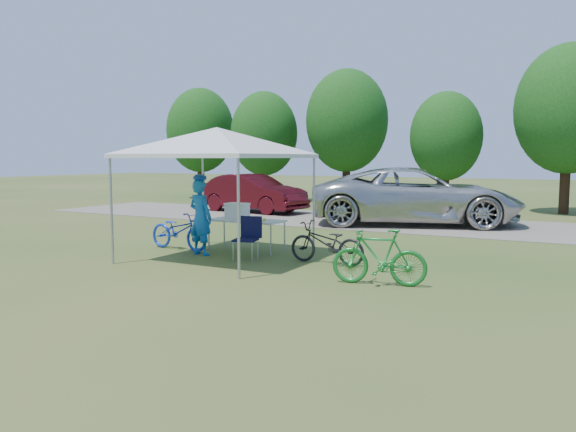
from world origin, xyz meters
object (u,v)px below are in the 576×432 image
object	(u,v)px
bike_dark	(326,243)
cooler	(237,211)
folding_table	(246,221)
bike_blue	(179,231)
minivan	(415,196)
cyclist	(200,217)
bike_green	(379,257)
folding_chair	(248,234)
sedan	(252,193)

from	to	relation	value
bike_dark	cooler	bearing A→B (deg)	-101.48
folding_table	bike_blue	size ratio (longest dim) A/B	1.03
minivan	cyclist	bearing A→B (deg)	141.65
cooler	bike_blue	world-z (taller)	cooler
folding_table	bike_blue	bearing A→B (deg)	-157.49
cooler	minivan	world-z (taller)	minivan
cooler	bike_green	size ratio (longest dim) A/B	0.32
cyclist	minivan	world-z (taller)	minivan
folding_chair	cooler	size ratio (longest dim) A/B	1.77
folding_table	cooler	distance (m)	0.33
folding_chair	minivan	size ratio (longest dim) A/B	0.14
sedan	bike_dark	bearing A→B (deg)	-132.46
bike_dark	minivan	distance (m)	7.35
folding_table	minivan	bearing A→B (deg)	73.50
cooler	cyclist	world-z (taller)	cyclist
folding_chair	bike_dark	world-z (taller)	folding_chair
cyclist	minivan	bearing A→B (deg)	-99.91
bike_dark	bike_blue	bearing A→B (deg)	-88.05
bike_dark	sedan	bearing A→B (deg)	-138.67
cyclist	bike_blue	size ratio (longest dim) A/B	0.97
folding_chair	cooler	bearing A→B (deg)	119.38
bike_dark	minivan	xyz separation A→B (m)	(-0.26, 7.33, 0.49)
folding_chair	bike_green	world-z (taller)	bike_green
cyclist	bike_green	xyz separation A→B (m)	(4.37, -0.94, -0.35)
cooler	bike_green	bearing A→B (deg)	-24.84
folding_table	cyclist	distance (m)	1.10
bike_green	bike_dark	world-z (taller)	bike_green
folding_table	bike_dark	size ratio (longest dim) A/B	1.08
cooler	folding_chair	bearing A→B (deg)	-46.04
folding_chair	bike_dark	size ratio (longest dim) A/B	0.56
folding_table	bike_green	xyz separation A→B (m)	(3.79, -1.87, -0.20)
bike_blue	bike_dark	xyz separation A→B (m)	(3.70, 0.01, -0.02)
bike_blue	sedan	size ratio (longest dim) A/B	0.38
sedan	bike_green	bearing A→B (deg)	-130.83
folding_chair	bike_green	distance (m)	3.31
folding_chair	cyclist	xyz separation A→B (m)	(-1.20, -0.03, 0.29)
folding_table	folding_chair	size ratio (longest dim) A/B	1.94
cooler	minivan	bearing A→B (deg)	71.62
folding_table	bike_green	size ratio (longest dim) A/B	1.11
folding_table	cooler	size ratio (longest dim) A/B	3.43
bike_green	minivan	distance (m)	8.81
bike_green	bike_dark	distance (m)	2.00
bike_dark	folding_chair	bearing A→B (deg)	-77.40
bike_blue	sedan	xyz separation A→B (m)	(-3.23, 8.39, 0.30)
bike_blue	cyclist	bearing A→B (deg)	-104.65
cooler	folding_table	bearing A→B (deg)	0.00
cyclist	sedan	bearing A→B (deg)	-56.16
folding_chair	sedan	bearing A→B (deg)	106.81
folding_chair	cyclist	size ratio (longest dim) A/B	0.55
cooler	bike_blue	xyz separation A→B (m)	(-1.21, -0.60, -0.46)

